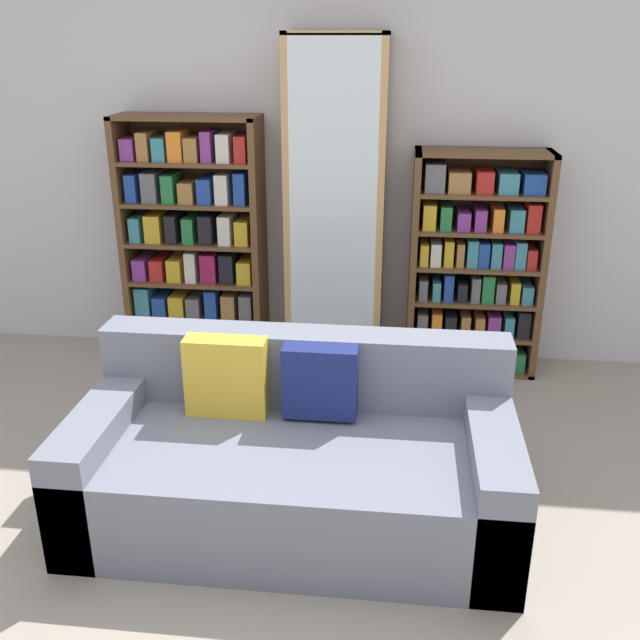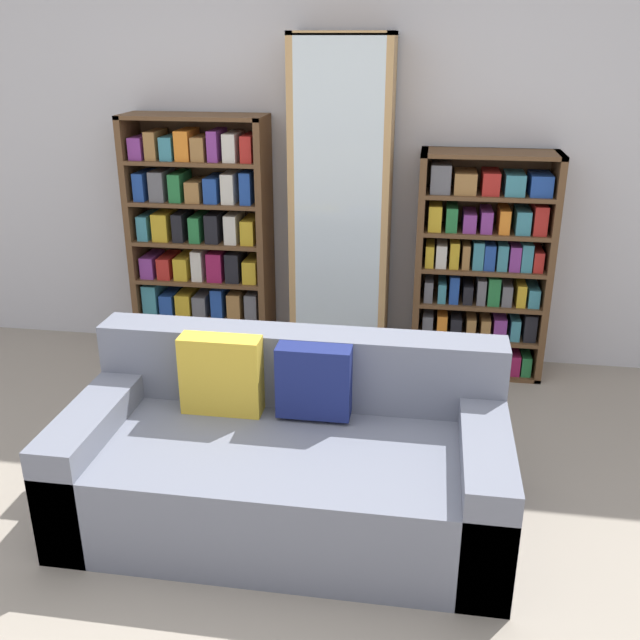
# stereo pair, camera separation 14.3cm
# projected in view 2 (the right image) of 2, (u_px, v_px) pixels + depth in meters

# --- Properties ---
(ground_plane) EXTENTS (16.00, 16.00, 0.00)m
(ground_plane) POSITION_uv_depth(u_px,v_px,m) (249.00, 581.00, 2.79)
(ground_plane) COLOR gray
(wall_back) EXTENTS (6.72, 0.06, 2.70)m
(wall_back) POSITION_uv_depth(u_px,v_px,m) (333.00, 147.00, 4.40)
(wall_back) COLOR silver
(wall_back) RESTS_ON ground
(couch) EXTENTS (1.85, 0.91, 0.77)m
(couch) POSITION_uv_depth(u_px,v_px,m) (287.00, 460.00, 3.10)
(couch) COLOR slate
(couch) RESTS_ON ground
(bookshelf_left) EXTENTS (0.88, 0.32, 1.55)m
(bookshelf_left) POSITION_uv_depth(u_px,v_px,m) (202.00, 243.00, 4.54)
(bookshelf_left) COLOR brown
(bookshelf_left) RESTS_ON ground
(display_cabinet) EXTENTS (0.59, 0.36, 2.01)m
(display_cabinet) POSITION_uv_depth(u_px,v_px,m) (341.00, 211.00, 4.31)
(display_cabinet) COLOR tan
(display_cabinet) RESTS_ON ground
(bookshelf_right) EXTENTS (0.80, 0.32, 1.37)m
(bookshelf_right) POSITION_uv_depth(u_px,v_px,m) (482.00, 268.00, 4.32)
(bookshelf_right) COLOR brown
(bookshelf_right) RESTS_ON ground
(wine_bottle) EXTENTS (0.08, 0.08, 0.39)m
(wine_bottle) POSITION_uv_depth(u_px,v_px,m) (397.00, 366.00, 4.24)
(wine_bottle) COLOR #192333
(wine_bottle) RESTS_ON ground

